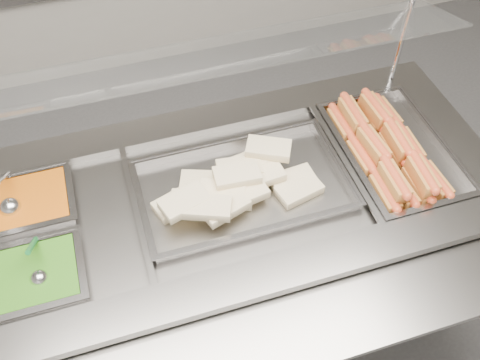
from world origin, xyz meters
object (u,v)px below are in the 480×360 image
object	(u,v)px
pan_hotdogs	(391,155)
ladle	(10,206)
sneeze_guard	(203,60)
serving_spoon	(38,273)
steam_counter	(228,260)
pan_wraps	(243,189)

from	to	relation	value
pan_hotdogs	ladle	bearing A→B (deg)	173.60
sneeze_guard	serving_spoon	bearing A→B (deg)	-149.78
ladle	serving_spoon	distance (m)	0.29
steam_counter	ladle	bearing A→B (deg)	168.50
pan_wraps	serving_spoon	distance (m)	0.70
steam_counter	pan_hotdogs	xyz separation A→B (m)	(0.63, -0.01, 0.41)
pan_wraps	serving_spoon	bearing A→B (deg)	-168.19
ladle	serving_spoon	world-z (taller)	ladle
pan_wraps	ladle	world-z (taller)	ladle
sneeze_guard	pan_hotdogs	xyz separation A→B (m)	(0.63, -0.23, -0.41)
sneeze_guard	ladle	distance (m)	0.78
sneeze_guard	serving_spoon	world-z (taller)	sneeze_guard
steam_counter	ladle	distance (m)	0.84
serving_spoon	sneeze_guard	bearing A→B (deg)	30.22
ladle	steam_counter	bearing A→B (deg)	-11.50
ladle	serving_spoon	bearing A→B (deg)	-76.69
sneeze_guard	serving_spoon	distance (m)	0.81
steam_counter	pan_hotdogs	distance (m)	0.75
pan_hotdogs	sneeze_guard	bearing A→B (deg)	160.02
steam_counter	serving_spoon	distance (m)	0.79
steam_counter	pan_wraps	distance (m)	0.43
sneeze_guard	ladle	world-z (taller)	sneeze_guard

